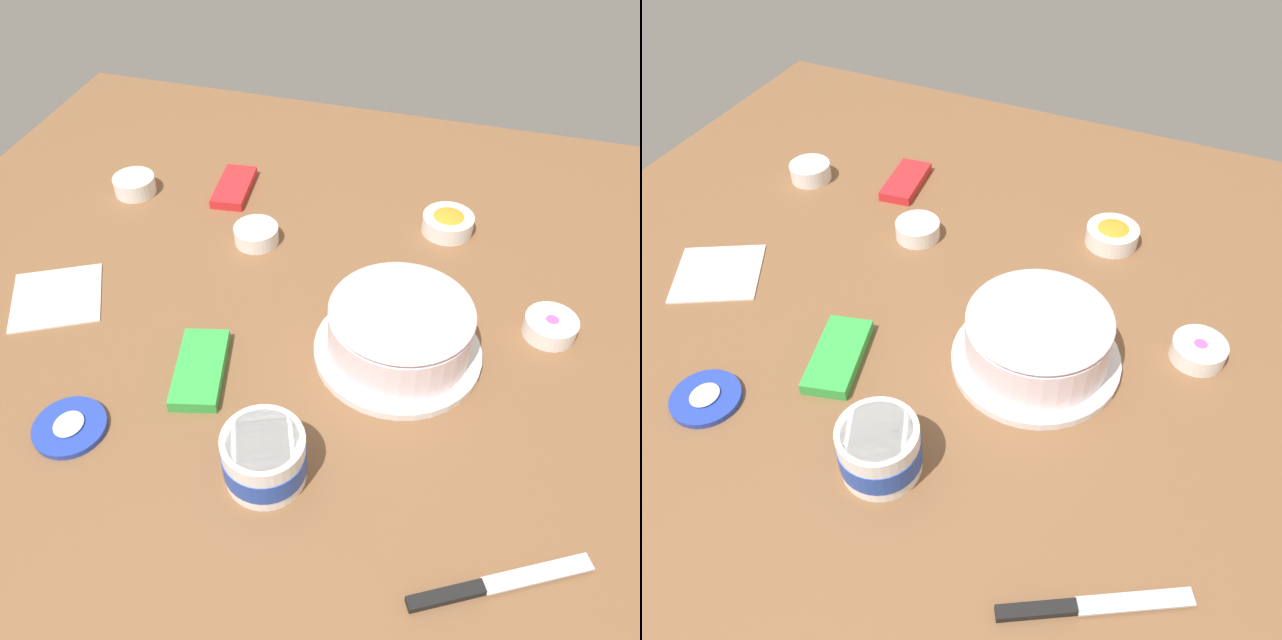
{
  "view_description": "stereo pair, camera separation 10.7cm",
  "coord_description": "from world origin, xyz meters",
  "views": [
    {
      "loc": [
        0.73,
        0.28,
        0.79
      ],
      "look_at": [
        0.0,
        0.07,
        0.04
      ],
      "focal_mm": 37.18,
      "sensor_mm": 36.0,
      "label": 1
    },
    {
      "loc": [
        0.69,
        0.38,
        0.79
      ],
      "look_at": [
        0.0,
        0.07,
        0.04
      ],
      "focal_mm": 37.18,
      "sensor_mm": 36.0,
      "label": 2
    }
  ],
  "objects": [
    {
      "name": "ground_plane",
      "position": [
        0.0,
        0.0,
        0.0
      ],
      "size": [
        1.54,
        1.54,
        0.0
      ],
      "primitive_type": "plane",
      "color": "brown"
    },
    {
      "name": "frosting_tub",
      "position": [
        0.28,
        0.07,
        0.04
      ],
      "size": [
        0.11,
        0.11,
        0.08
      ],
      "color": "white",
      "rests_on": "ground_plane"
    },
    {
      "name": "sprinkle_bowl_rainbow",
      "position": [
        -0.1,
        0.43,
        0.02
      ],
      "size": [
        0.09,
        0.09,
        0.03
      ],
      "color": "white",
      "rests_on": "ground_plane"
    },
    {
      "name": "frosting_tub_lid",
      "position": [
        0.28,
        -0.23,
        0.01
      ],
      "size": [
        0.11,
        0.11,
        0.02
      ],
      "color": "#233DAD",
      "rests_on": "ground_plane"
    },
    {
      "name": "sprinkle_bowl_orange",
      "position": [
        -0.33,
        0.23,
        0.02
      ],
      "size": [
        0.1,
        0.1,
        0.04
      ],
      "color": "white",
      "rests_on": "ground_plane"
    },
    {
      "name": "paper_napkin",
      "position": [
        0.04,
        -0.4,
        0.0
      ],
      "size": [
        0.2,
        0.2,
        0.01
      ],
      "primitive_type": "cube",
      "rotation": [
        0.0,
        0.0,
        0.49
      ],
      "color": "white",
      "rests_on": "ground_plane"
    },
    {
      "name": "candy_box_lower",
      "position": [
        -0.35,
        -0.22,
        0.01
      ],
      "size": [
        0.15,
        0.08,
        0.02
      ],
      "primitive_type": "cube",
      "rotation": [
        0.0,
        0.0,
        0.11
      ],
      "color": "red",
      "rests_on": "ground_plane"
    },
    {
      "name": "sprinkle_bowl_pink",
      "position": [
        -0.2,
        -0.11,
        0.02
      ],
      "size": [
        0.08,
        0.08,
        0.03
      ],
      "color": "white",
      "rests_on": "ground_plane"
    },
    {
      "name": "sprinkle_bowl_green",
      "position": [
        -0.29,
        -0.41,
        0.02
      ],
      "size": [
        0.09,
        0.09,
        0.04
      ],
      "color": "white",
      "rests_on": "ground_plane"
    },
    {
      "name": "candy_box_upper",
      "position": [
        0.13,
        -0.09,
        0.01
      ],
      "size": [
        0.17,
        0.11,
        0.02
      ],
      "primitive_type": "cube",
      "rotation": [
        0.0,
        0.0,
        0.24
      ],
      "color": "green",
      "rests_on": "ground_plane"
    },
    {
      "name": "frosted_cake",
      "position": [
        0.01,
        0.2,
        0.05
      ],
      "size": [
        0.27,
        0.27,
        0.11
      ],
      "color": "white",
      "rests_on": "ground_plane"
    },
    {
      "name": "spreading_knife",
      "position": [
        0.35,
        0.37,
        0.01
      ],
      "size": [
        0.13,
        0.22,
        0.01
      ],
      "color": "silver",
      "rests_on": "ground_plane"
    }
  ]
}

